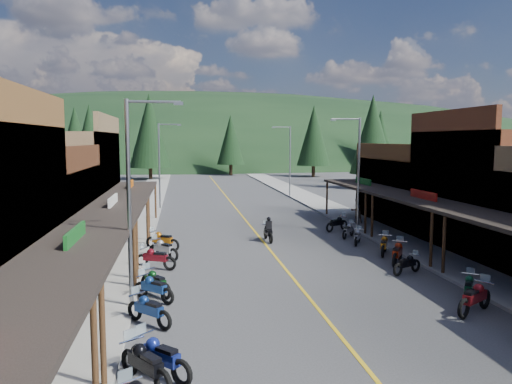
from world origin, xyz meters
name	(u,v)px	position (x,y,z in m)	size (l,w,h in m)	color
ground	(281,264)	(0.00, 0.00, 0.00)	(220.00, 220.00, 0.00)	#38383A
centerline	(238,211)	(0.00, 20.00, 0.01)	(0.15, 90.00, 0.01)	gold
sidewalk_west	(141,212)	(-8.70, 20.00, 0.07)	(3.40, 94.00, 0.15)	gray
sidewalk_east	(329,208)	(8.70, 20.00, 0.07)	(3.40, 94.00, 0.15)	gray
shop_west_2	(12,217)	(-13.75, 1.70, 2.53)	(10.90, 9.00, 6.20)	#3F2111
shop_west_3	(56,182)	(-13.78, 11.30, 3.52)	(10.90, 10.20, 8.20)	brown
shop_east_2	(504,190)	(13.78, 1.70, 3.52)	(10.90, 9.00, 8.20)	#562B19
shop_east_3	(425,190)	(13.75, 11.30, 2.53)	(10.90, 10.20, 6.20)	#4C2D16
streetlight_0	(133,194)	(-6.95, -6.00, 4.46)	(2.16, 0.18, 8.00)	gray
streetlight_1	(161,162)	(-6.95, 22.00, 4.46)	(2.16, 0.18, 8.00)	gray
streetlight_2	(357,169)	(6.95, 8.00, 4.46)	(2.16, 0.18, 8.00)	gray
streetlight_3	(289,158)	(6.95, 30.00, 4.46)	(2.16, 0.18, 8.00)	gray
ridge_hill	(197,160)	(0.00, 135.00, 0.00)	(310.00, 140.00, 60.00)	black
pine_1	(75,136)	(-24.00, 70.00, 7.24)	(5.88, 5.88, 12.50)	black
pine_2	(150,130)	(-10.00, 58.00, 7.99)	(6.72, 6.72, 14.00)	black
pine_3	(231,140)	(4.00, 66.00, 6.48)	(5.04, 5.04, 11.00)	black
pine_4	(314,135)	(18.00, 60.00, 7.24)	(5.88, 5.88, 12.50)	black
pine_5	(375,132)	(34.00, 72.00, 7.99)	(6.72, 6.72, 14.00)	black
pine_6	(450,140)	(46.00, 64.00, 6.48)	(5.04, 5.04, 11.00)	black
pine_7	(38,136)	(-32.00, 76.00, 7.24)	(5.88, 5.88, 12.50)	black
pine_8	(42,144)	(-22.00, 40.00, 5.98)	(4.48, 4.48, 10.00)	black
pine_9	(380,140)	(24.00, 45.00, 6.38)	(4.93, 4.93, 10.80)	black
pine_10	(90,138)	(-18.00, 50.00, 6.78)	(5.38, 5.38, 11.60)	black
pine_11	(372,134)	(20.00, 38.00, 7.19)	(5.82, 5.82, 12.40)	black
bike_west_2	(145,362)	(-6.16, -12.24, 0.65)	(0.76, 2.29, 1.31)	black
bike_west_3	(160,355)	(-5.80, -11.85, 0.66)	(0.77, 2.30, 1.32)	navy
bike_west_4	(149,308)	(-6.33, -7.85, 0.62)	(0.73, 2.18, 1.25)	navy
bike_west_5	(154,287)	(-6.30, -5.19, 0.60)	(0.70, 2.11, 1.20)	navy
bike_west_6	(155,281)	(-6.27, -4.41, 0.61)	(0.71, 2.14, 1.22)	#0A3611
bike_west_7	(155,257)	(-6.48, -0.11, 0.63)	(0.74, 2.21, 1.26)	maroon
bike_west_8	(163,248)	(-6.15, 1.97, 0.63)	(0.74, 2.22, 1.27)	#9B9BA0
bike_west_9	(162,239)	(-6.28, 4.26, 0.65)	(0.76, 2.29, 1.31)	#B35E0C
bike_east_4	(475,296)	(5.65, -8.46, 0.67)	(0.78, 2.34, 1.34)	maroon
bike_east_5	(469,286)	(6.36, -6.92, 0.58)	(0.67, 2.02, 1.15)	#0D4124
bike_east_6	(407,263)	(5.63, -2.84, 0.54)	(0.63, 1.89, 1.08)	black
bike_east_7	(397,252)	(6.00, -0.96, 0.67)	(0.78, 2.33, 1.33)	#9F230B
bike_east_8	(384,244)	(6.18, 1.22, 0.62)	(0.72, 2.16, 1.23)	#9F5A0B
bike_east_9	(358,236)	(5.68, 4.12, 0.53)	(0.62, 1.87, 1.07)	#A2A2A7
bike_east_10	(348,230)	(5.81, 6.27, 0.55)	(0.64, 1.92, 1.10)	gray
bike_east_11	(337,223)	(5.82, 8.68, 0.61)	(0.71, 2.14, 1.22)	black
rider_on_bike	(268,231)	(0.34, 5.89, 0.65)	(0.82, 2.18, 1.64)	black
pedestrian_east_b	(357,211)	(8.11, 11.00, 1.10)	(0.93, 0.53, 1.91)	brown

